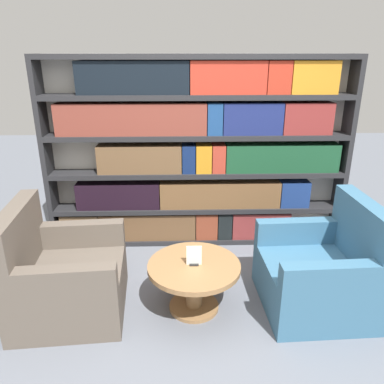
{
  "coord_description": "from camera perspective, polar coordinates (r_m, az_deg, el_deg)",
  "views": [
    {
      "loc": [
        -0.17,
        -2.43,
        1.99
      ],
      "look_at": [
        -0.08,
        0.65,
        0.83
      ],
      "focal_mm": 35.0,
      "sensor_mm": 36.0,
      "label": 1
    }
  ],
  "objects": [
    {
      "name": "bookshelf",
      "position": [
        3.9,
        0.81,
        5.8
      ],
      "size": [
        3.12,
        0.3,
        1.97
      ],
      "color": "silver",
      "rests_on": "ground_plane"
    },
    {
      "name": "armchair_left",
      "position": [
        3.22,
        -18.97,
        -12.26
      ],
      "size": [
        0.89,
        0.9,
        0.91
      ],
      "rotation": [
        0.0,
        0.0,
        1.65
      ],
      "color": "brown",
      "rests_on": "ground_plane"
    },
    {
      "name": "coffee_table",
      "position": [
        3.07,
        0.3,
        -12.81
      ],
      "size": [
        0.74,
        0.74,
        0.41
      ],
      "color": "olive",
      "rests_on": "ground_plane"
    },
    {
      "name": "ground_plane",
      "position": [
        3.15,
        1.82,
        -18.57
      ],
      "size": [
        14.0,
        14.0,
        0.0
      ],
      "primitive_type": "plane",
      "color": "slate"
    },
    {
      "name": "table_sign",
      "position": [
        2.97,
        0.31,
        -9.83
      ],
      "size": [
        0.12,
        0.06,
        0.16
      ],
      "color": "black",
      "rests_on": "coffee_table"
    },
    {
      "name": "armchair_right",
      "position": [
        3.28,
        19.12,
        -11.58
      ],
      "size": [
        0.86,
        0.88,
        0.91
      ],
      "rotation": [
        0.0,
        0.0,
        -1.53
      ],
      "color": "#386684",
      "rests_on": "ground_plane"
    }
  ]
}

